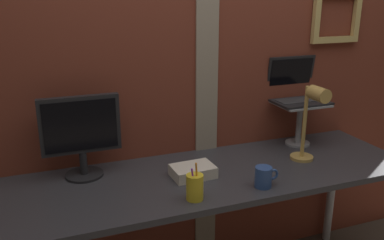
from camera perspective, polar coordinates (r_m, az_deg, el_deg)
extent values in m
cube|color=brown|center=(2.22, 1.05, 7.84)|extent=(3.27, 0.12, 2.44)
cube|color=gray|center=(2.17, 2.10, 7.59)|extent=(0.12, 0.01, 2.44)
cube|color=tan|center=(2.55, 19.30, 10.57)|extent=(0.32, 0.03, 0.03)
cube|color=tan|center=(2.46, 17.01, 13.56)|extent=(0.03, 0.03, 0.22)
cube|color=tan|center=(2.64, 22.01, 13.29)|extent=(0.03, 0.03, 0.22)
cube|color=#333338|center=(1.98, 1.03, -8.14)|extent=(2.17, 0.62, 0.03)
cylinder|color=#B2B2B7|center=(2.84, 18.90, -9.30)|extent=(0.05, 0.05, 0.72)
cylinder|color=black|center=(2.04, -14.80, -7.37)|extent=(0.18, 0.18, 0.01)
cylinder|color=black|center=(2.01, -14.94, -5.79)|extent=(0.04, 0.04, 0.11)
cube|color=black|center=(1.95, -15.37, -0.63)|extent=(0.37, 0.04, 0.27)
cube|color=black|center=(1.93, -15.31, -0.80)|extent=(0.33, 0.00, 0.23)
cylinder|color=gray|center=(2.44, 14.53, -3.14)|extent=(0.14, 0.14, 0.01)
cylinder|color=gray|center=(2.41, 14.74, -0.50)|extent=(0.03, 0.03, 0.22)
cube|color=gray|center=(2.37, 14.95, 2.19)|extent=(0.28, 0.22, 0.01)
cube|color=black|center=(2.37, 14.97, 2.44)|extent=(0.30, 0.20, 0.01)
cube|color=#2D2D30|center=(2.38, 14.77, 2.71)|extent=(0.26, 0.11, 0.00)
cube|color=black|center=(2.44, 13.55, 5.98)|extent=(0.30, 0.04, 0.24)
cube|color=black|center=(2.43, 13.64, 5.92)|extent=(0.27, 0.03, 0.21)
cylinder|color=tan|center=(2.24, 15.07, -5.05)|extent=(0.12, 0.12, 0.02)
cylinder|color=tan|center=(2.17, 15.47, -0.27)|extent=(0.02, 0.02, 0.38)
cylinder|color=tan|center=(2.06, 17.30, 3.48)|extent=(0.07, 0.11, 0.07)
cylinder|color=yellow|center=(1.74, 0.39, -9.37)|extent=(0.07, 0.07, 0.11)
cylinder|color=orange|center=(1.72, 0.71, -8.36)|extent=(0.03, 0.03, 0.16)
cylinder|color=purple|center=(1.72, 0.24, -8.90)|extent=(0.02, 0.02, 0.14)
cylinder|color=#2D4C8C|center=(1.88, 9.93, -7.86)|extent=(0.08, 0.08, 0.10)
torus|color=#2D4C8C|center=(1.90, 11.26, -7.47)|extent=(0.05, 0.01, 0.05)
cube|color=silver|center=(1.96, 0.13, -7.18)|extent=(0.21, 0.15, 0.05)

